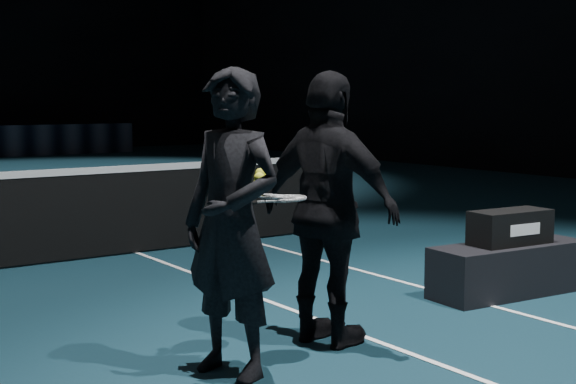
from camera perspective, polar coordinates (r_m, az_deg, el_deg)
name	(u,v)px	position (r m, az deg, el deg)	size (l,w,h in m)	color
net_post_right	(308,189)	(9.87, 1.43, 0.24)	(0.10, 0.10, 1.10)	black
player_bench	(509,269)	(7.07, 15.43, -5.31)	(1.44, 0.48, 0.43)	black
racket_bag	(510,227)	(7.00, 15.52, -2.42)	(0.72, 0.31, 0.29)	black
bag_signature	(525,230)	(6.91, 16.52, -2.58)	(0.34, 0.00, 0.10)	white
player_a	(232,223)	(4.75, -4.02, -2.23)	(0.67, 0.44, 1.84)	black
player_b	(329,209)	(5.33, 2.96, -1.25)	(1.08, 0.45, 1.84)	black
racket_lower	(286,198)	(5.03, -0.13, -0.46)	(0.68, 0.22, 0.03)	black
racket_upper	(276,197)	(5.03, -0.85, -0.33)	(0.68, 0.22, 0.03)	black
tennis_balls	(263,179)	(4.89, -1.80, 0.90)	(0.12, 0.10, 0.12)	gold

